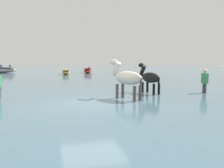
# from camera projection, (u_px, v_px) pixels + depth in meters

# --- Properties ---
(ground_plane) EXTENTS (120.00, 120.00, 0.00)m
(ground_plane) POSITION_uv_depth(u_px,v_px,m) (92.00, 113.00, 9.02)
(ground_plane) COLOR #84755B
(water_surface) EXTENTS (90.00, 90.00, 0.37)m
(water_surface) POSITION_uv_depth(u_px,v_px,m) (71.00, 83.00, 18.58)
(water_surface) COLOR #476675
(water_surface) RESTS_ON ground
(horse_lead_pinto) EXTENTS (1.22, 1.91, 2.16)m
(horse_lead_pinto) POSITION_uv_depth(u_px,v_px,m) (127.00, 79.00, 9.91)
(horse_lead_pinto) COLOR beige
(horse_lead_pinto) RESTS_ON ground
(horse_trailing_black) EXTENTS (0.76, 1.80, 1.95)m
(horse_trailing_black) POSITION_uv_depth(u_px,v_px,m) (150.00, 78.00, 11.73)
(horse_trailing_black) COLOR black
(horse_trailing_black) RESTS_ON ground
(boat_near_starboard) EXTENTS (1.73, 3.14, 0.77)m
(boat_near_starboard) POSITION_uv_depth(u_px,v_px,m) (88.00, 71.00, 29.93)
(boat_near_starboard) COLOR #BC382D
(boat_near_starboard) RESTS_ON water_surface
(boat_far_inshore) EXTENTS (0.92, 2.58, 0.54)m
(boat_far_inshore) POSITION_uv_depth(u_px,v_px,m) (66.00, 72.00, 27.16)
(boat_far_inshore) COLOR gold
(boat_far_inshore) RESTS_ON water_surface
(boat_distant_west) EXTENTS (4.34, 2.53, 1.23)m
(boat_distant_west) POSITION_uv_depth(u_px,v_px,m) (2.00, 70.00, 30.53)
(boat_distant_west) COLOR #B2AD9E
(boat_distant_west) RESTS_ON water_surface
(person_spectator_far) EXTENTS (0.23, 0.34, 1.63)m
(person_spectator_far) POSITION_uv_depth(u_px,v_px,m) (205.00, 84.00, 11.85)
(person_spectator_far) COLOR #383842
(person_spectator_far) RESTS_ON ground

